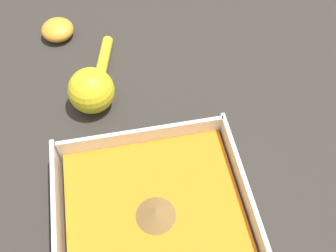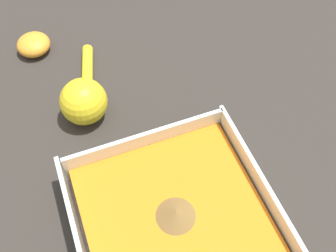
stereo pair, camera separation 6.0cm
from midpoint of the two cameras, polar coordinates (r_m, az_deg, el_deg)
name	(u,v)px [view 2 (the right image)]	position (r m, az deg, el deg)	size (l,w,h in m)	color
ground_plane	(175,227)	(0.56, -2.11, -14.73)	(4.00, 4.00, 0.00)	#332D28
square_dish	(175,225)	(0.54, -2.20, -14.38)	(0.25, 0.25, 0.07)	silver
lemon_squeezer	(84,99)	(0.65, -14.70, 3.69)	(0.18, 0.09, 0.08)	yellow
lemon_half	(34,44)	(0.79, -21.05, 10.85)	(0.06, 0.06, 0.03)	orange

